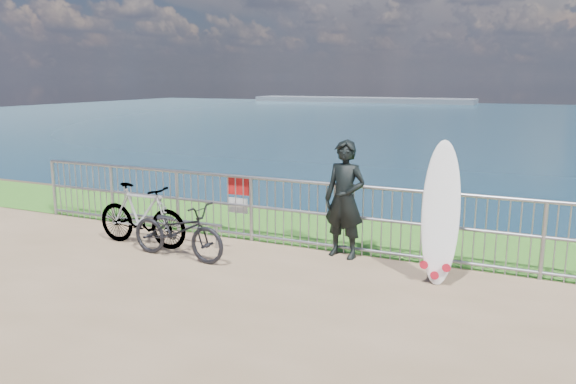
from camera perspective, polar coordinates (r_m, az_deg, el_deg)
The scene contains 8 objects.
grass_strip at distance 10.37m, azimuth 1.62°, elevation -3.69°, with size 120.00×120.00×0.00m, color #2E6F1E.
seascape at distance 161.34m, azimuth 7.43°, elevation 9.06°, with size 260.00×260.00×5.00m.
railing at distance 9.25m, azimuth -0.97°, elevation -1.92°, with size 10.06×0.10×1.13m.
surfer at distance 8.60m, azimuth 5.78°, elevation -0.76°, with size 0.66×0.43×1.82m, color black.
surfboard at distance 7.79m, azimuth 15.21°, elevation -2.55°, with size 0.56×0.51×1.93m.
bicycle_near at distance 8.76m, azimuth -11.14°, elevation -3.84°, with size 0.59×1.69×0.89m, color black.
bicycle_far at distance 9.53m, azimuth -14.65°, elevation -2.27°, with size 0.49×1.73×1.04m, color black.
bike_rack at distance 9.67m, azimuth -11.79°, elevation -3.02°, with size 1.99×0.05×0.41m.
Camera 1 is at (3.89, -6.52, 2.73)m, focal length 35.00 mm.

